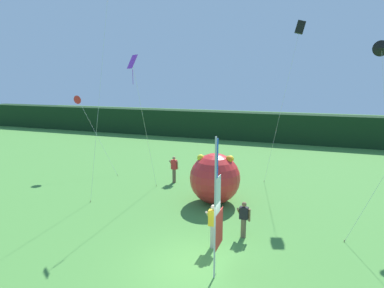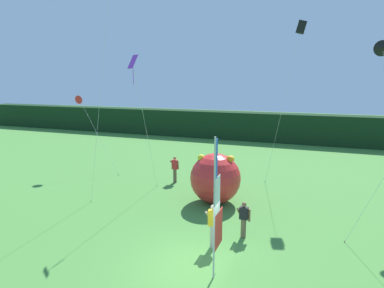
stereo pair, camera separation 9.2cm
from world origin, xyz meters
name	(u,v)px [view 1 (the left image)]	position (x,y,z in m)	size (l,w,h in m)	color
ground_plane	(195,267)	(0.00, 0.00, 0.00)	(120.00, 120.00, 0.00)	#478438
distant_treeline	(276,127)	(0.00, 25.78, 1.51)	(80.00, 2.40, 3.02)	black
banner_flag	(217,210)	(0.83, -0.09, 2.29)	(0.06, 1.03, 4.77)	#B7B7BC
person_near_banner	(174,169)	(-4.50, 8.68, 0.91)	(0.55, 0.48, 1.71)	brown
person_mid_field	(213,225)	(0.21, 1.53, 0.95)	(0.55, 0.48, 1.77)	#B7B2A3
person_far_left	(244,219)	(1.16, 2.79, 0.82)	(0.55, 0.48, 1.55)	brown
inflatable_balloon	(215,178)	(-1.07, 6.20, 1.35)	(2.69, 2.69, 2.69)	red
kite_red_delta_0	(79,100)	(-12.19, 9.42, 5.08)	(3.77, 0.85, 5.43)	brown
kite_purple_diamond_2	(135,74)	(-4.67, 4.38, 6.76)	(0.93, 3.78, 7.66)	brown
kite_black_box_3	(300,28)	(2.57, 10.76, 9.40)	(1.99, 0.51, 9.84)	brown
kite_black_delta_5	(382,49)	(6.47, 8.46, 7.93)	(1.25, 1.85, 8.35)	brown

